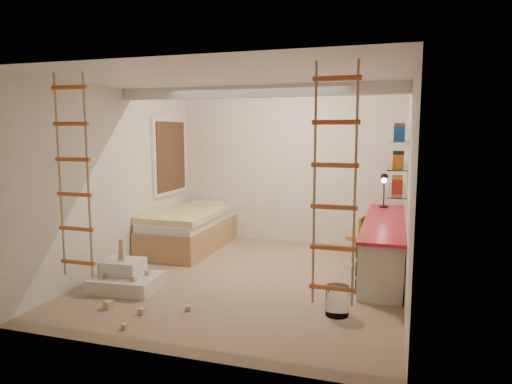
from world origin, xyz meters
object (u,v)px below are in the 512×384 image
(desk, at_px, (383,244))
(play_platform, at_px, (125,278))
(bed, at_px, (189,229))
(swivel_chair, at_px, (359,248))

(desk, distance_m, play_platform, 3.55)
(bed, distance_m, swivel_chair, 2.86)
(swivel_chair, distance_m, play_platform, 3.33)
(desk, xyz_separation_m, swivel_chair, (-0.35, 0.16, -0.13))
(swivel_chair, xyz_separation_m, play_platform, (-2.75, -1.87, -0.14))
(desk, relative_size, play_platform, 3.30)
(desk, height_order, bed, desk)
(desk, bearing_deg, bed, 173.51)
(swivel_chair, relative_size, play_platform, 0.89)
(desk, distance_m, swivel_chair, 0.40)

